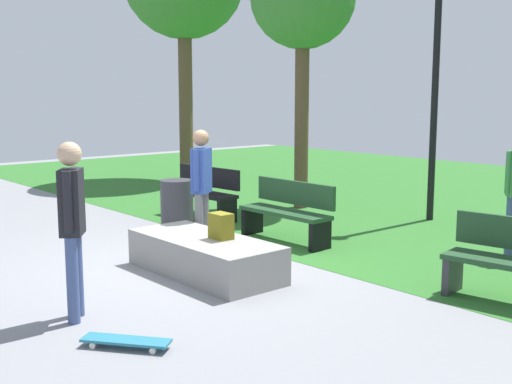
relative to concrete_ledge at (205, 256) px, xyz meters
The scene contains 11 objects.
ground_plane 0.59m from the concrete_ledge, behind, with size 28.00×28.00×0.00m, color gray.
grass_lawn 7.67m from the concrete_ledge, 94.07° to the left, with size 26.60×12.79×0.01m, color #2D6B28.
concrete_ledge is the anchor object (origin of this frame).
backpack_on_ledge 0.45m from the concrete_ledge, 34.31° to the left, with size 0.28×0.20×0.32m, color olive.
skater_performing_trick 2.16m from the concrete_ledge, 76.15° to the right, with size 0.38×0.35×1.77m.
skater_watching 1.42m from the concrete_ledge, 145.44° to the left, with size 0.34×0.38×1.73m.
skateboard_by_ledge 2.42m from the concrete_ledge, 53.13° to the right, with size 0.76×0.64×0.08m.
park_bench_far_right 2.12m from the concrete_ledge, 107.11° to the left, with size 1.60×0.49×0.91m.
park_bench_near_lamppost 3.68m from the concrete_ledge, 144.23° to the left, with size 1.63×0.58×0.91m.
lamp_post 5.78m from the concrete_ledge, 91.90° to the left, with size 0.28×0.28×5.06m.
trash_bin 2.54m from the concrete_ledge, 153.79° to the left, with size 0.53×0.53×0.85m, color #333338.
Camera 1 is at (6.85, -4.65, 2.24)m, focal length 45.22 mm.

